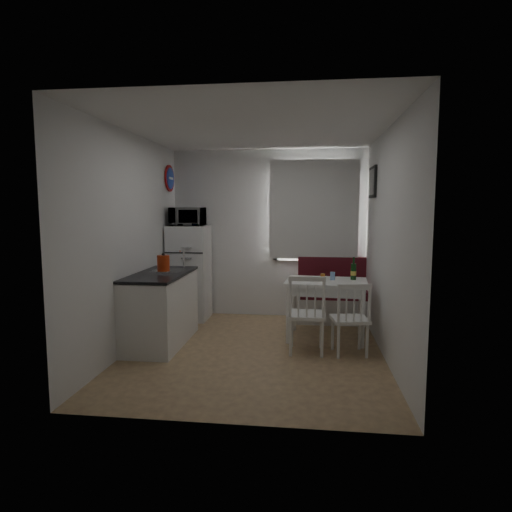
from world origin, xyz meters
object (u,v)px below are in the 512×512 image
(chair_left, at_px, (307,306))
(chair_right, at_px, (351,311))
(dining_table, at_px, (326,287))
(kettle, at_px, (163,263))
(wine_bottle, at_px, (354,268))
(kitchen_counter, at_px, (161,308))
(microwave, at_px, (188,217))
(bench, at_px, (340,300))
(fridge, at_px, (189,273))

(chair_left, height_order, chair_right, chair_left)
(dining_table, height_order, chair_left, chair_left)
(kettle, bearing_deg, chair_right, -4.64)
(wine_bottle, bearing_deg, kitchen_counter, -167.00)
(kitchen_counter, xyz_separation_m, microwave, (0.02, 1.19, 1.12))
(microwave, distance_m, kettle, 1.33)
(kitchen_counter, distance_m, microwave, 1.64)
(chair_left, bearing_deg, wine_bottle, 51.89)
(chair_left, height_order, microwave, microwave)
(bench, relative_size, wine_bottle, 4.51)
(bench, xyz_separation_m, microwave, (-2.29, -0.16, 1.26))
(kettle, bearing_deg, bench, 31.23)
(chair_right, relative_size, kettle, 1.90)
(kitchen_counter, relative_size, bench, 0.99)
(kettle, bearing_deg, dining_table, 13.27)
(kitchen_counter, xyz_separation_m, wine_bottle, (2.41, 0.56, 0.46))
(microwave, bearing_deg, dining_table, -19.84)
(fridge, relative_size, kettle, 5.91)
(bench, relative_size, chair_left, 2.66)
(chair_left, height_order, kettle, kettle)
(bench, bearing_deg, microwave, -175.99)
(bench, relative_size, kettle, 5.50)
(kitchen_counter, distance_m, chair_right, 2.32)
(kitchen_counter, height_order, wine_bottle, kitchen_counter)
(chair_left, distance_m, chair_right, 0.50)
(bench, bearing_deg, wine_bottle, -82.92)
(fridge, bearing_deg, wine_bottle, -16.02)
(chair_right, xyz_separation_m, kettle, (-2.26, 0.18, 0.49))
(microwave, bearing_deg, fridge, 90.00)
(chair_left, height_order, wine_bottle, wine_bottle)
(bench, bearing_deg, dining_table, -105.60)
(wine_bottle, bearing_deg, dining_table, -164.05)
(chair_right, xyz_separation_m, fridge, (-2.29, 1.45, 0.19))
(kitchen_counter, xyz_separation_m, chair_left, (1.81, -0.21, 0.12))
(fridge, xyz_separation_m, wine_bottle, (2.39, -0.69, 0.20))
(dining_table, xyz_separation_m, fridge, (-2.04, 0.79, 0.03))
(bench, bearing_deg, chair_right, -90.03)
(chair_left, xyz_separation_m, wine_bottle, (0.60, 0.77, 0.34))
(chair_right, bearing_deg, microwave, 139.68)
(dining_table, height_order, fridge, fridge)
(dining_table, xyz_separation_m, chair_right, (0.25, -0.66, -0.15))
(chair_right, bearing_deg, bench, 80.98)
(dining_table, height_order, kettle, kettle)
(kitchen_counter, bearing_deg, chair_left, -6.59)
(bench, height_order, dining_table, bench)
(chair_right, bearing_deg, kettle, 166.37)
(fridge, bearing_deg, chair_left, -39.03)
(microwave, relative_size, kettle, 2.04)
(kitchen_counter, distance_m, fridge, 1.27)
(kitchen_counter, height_order, dining_table, kitchen_counter)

